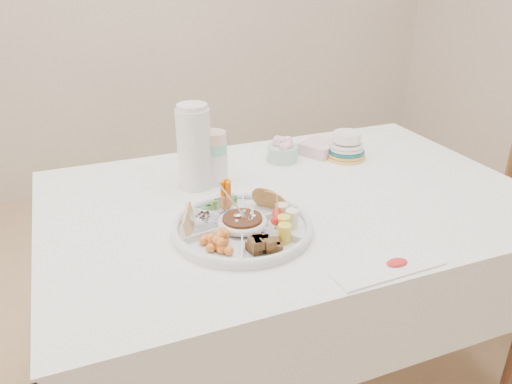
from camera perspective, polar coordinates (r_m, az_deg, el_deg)
name	(u,v)px	position (r m, az deg, el deg)	size (l,w,h in m)	color
floor	(285,374)	(2.03, 3.33, -20.10)	(4.00, 4.00, 0.00)	tan
dining_table	(288,294)	(1.78, 3.64, -11.52)	(1.52, 1.02, 0.76)	white
party_tray	(242,225)	(1.37, -1.56, -3.75)	(0.38, 0.38, 0.04)	white
bean_dip	(242,222)	(1.36, -1.56, -3.48)	(0.11, 0.11, 0.04)	#431C12
tortillas	(265,199)	(1.46, 1.03, -0.83)	(0.10, 0.10, 0.06)	#A17131
carrot_cucumber	(220,193)	(1.45, -4.11, -0.16)	(0.10, 0.10, 0.09)	#E86300
pita_raisins	(195,218)	(1.36, -7.04, -2.98)	(0.11, 0.11, 0.06)	tan
cherries	(216,242)	(1.27, -4.57, -5.72)	(0.11, 0.11, 0.04)	orange
granola_chunks	(268,242)	(1.26, 1.35, -5.69)	(0.11, 0.11, 0.05)	#4B361A
banana_tomato	(290,212)	(1.35, 3.94, -2.35)	(0.11, 0.11, 0.09)	#D5CF73
cup_stack	(214,148)	(1.64, -4.86, 5.09)	(0.09, 0.09, 0.25)	white
thermos	(194,146)	(1.60, -7.09, 5.25)	(0.11, 0.11, 0.28)	silver
flower_bowl	(283,150)	(1.84, 3.09, 4.84)	(0.11, 0.11, 0.09)	#89B897
napkin_stack	(320,148)	(1.93, 7.31, 5.03)	(0.14, 0.12, 0.05)	beige
plate_stack	(346,146)	(1.89, 10.30, 5.16)	(0.15, 0.15, 0.09)	yellow
placemat	(386,267)	(1.27, 14.68, -8.32)	(0.29, 0.10, 0.01)	silver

